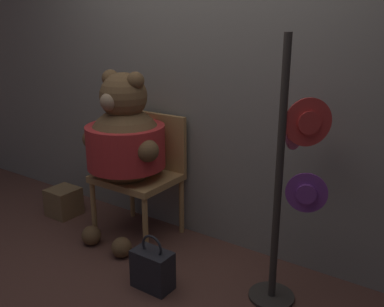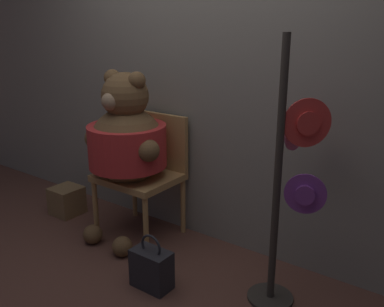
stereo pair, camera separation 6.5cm
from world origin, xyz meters
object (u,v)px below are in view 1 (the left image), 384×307
Objects in this scene: teddy_bear at (125,141)px; hat_display_rack at (290,183)px; handbag_on_ground at (153,269)px; chair at (143,168)px.

hat_display_rack is at bearing -0.94° from teddy_bear.
chair is at bearing 134.08° from handbag_on_ground.
teddy_bear is 3.51× the size of handbag_on_ground.
teddy_bear is at bearing 144.84° from handbag_on_ground.
hat_display_rack reaches higher than handbag_on_ground.
hat_display_rack is 4.27× the size of handbag_on_ground.
hat_display_rack reaches higher than chair.
teddy_bear is 0.82× the size of hat_display_rack.
hat_display_rack is 1.02m from handbag_on_ground.
chair is at bearing 171.75° from hat_display_rack.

